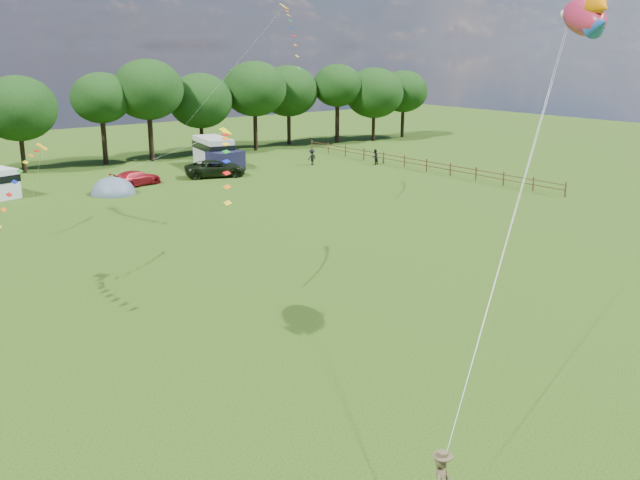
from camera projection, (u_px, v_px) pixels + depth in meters
ground_plane at (469, 409)px, 23.30m from camera, size 180.00×180.00×0.00m
tree_line at (59, 102)px, 66.76m from camera, size 102.98×10.98×10.27m
fence at (415, 162)px, 68.33m from camera, size 0.12×33.12×1.20m
car_c at (136, 178)px, 60.38m from camera, size 4.55×2.67×1.28m
car_d at (215, 168)px, 64.43m from camera, size 6.10×4.26×1.52m
campervan_d at (213, 151)px, 69.86m from camera, size 3.50×6.15×2.84m
tent_greyblue at (114, 194)px, 57.16m from camera, size 3.56×3.90×2.65m
awning_navy at (226, 161)px, 67.57m from camera, size 3.37×2.93×1.86m
fish_kite at (587, 17)px, 28.21m from camera, size 3.13×3.82×2.11m
streamer_kite_b at (22, 177)px, 32.91m from camera, size 4.16×4.66×3.78m
streamer_kite_c at (226, 153)px, 33.47m from camera, size 3.16×4.90×2.79m
walker_a at (375, 157)px, 70.97m from camera, size 0.84×0.63×1.56m
walker_b at (312, 157)px, 70.78m from camera, size 1.08×0.62×1.58m
streamer_kite_d at (290, 25)px, 47.48m from camera, size 2.72×5.14×4.30m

